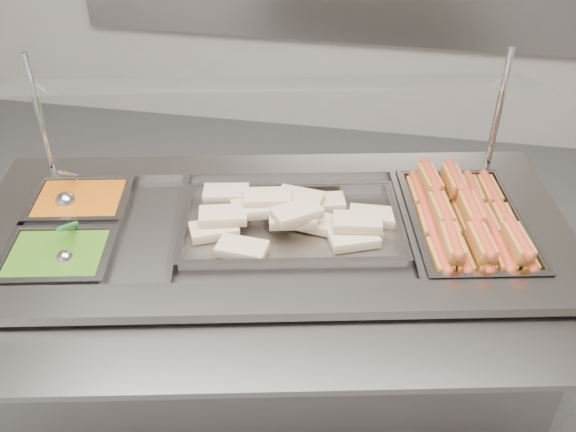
% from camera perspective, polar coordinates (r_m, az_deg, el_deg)
% --- Properties ---
extents(steam_counter, '(1.88, 1.12, 0.84)m').
position_cam_1_polar(steam_counter, '(2.19, -1.24, -9.42)').
color(steam_counter, gray).
rests_on(steam_counter, ground).
extents(tray_rail, '(1.70, 0.67, 0.05)m').
position_cam_1_polar(tray_rail, '(1.59, -1.26, -12.21)').
color(tray_rail, gray).
rests_on(tray_rail, steam_counter).
extents(sneeze_guard, '(1.57, 0.58, 0.41)m').
position_cam_1_polar(sneeze_guard, '(1.91, -1.59, 11.40)').
color(sneeze_guard, silver).
rests_on(sneeze_guard, steam_counter).
extents(pan_hotdogs, '(0.42, 0.57, 0.09)m').
position_cam_1_polar(pan_hotdogs, '(2.02, 15.45, -1.14)').
color(pan_hotdogs, gray).
rests_on(pan_hotdogs, steam_counter).
extents(pan_wraps, '(0.70, 0.50, 0.07)m').
position_cam_1_polar(pan_wraps, '(1.93, 0.28, -1.10)').
color(pan_wraps, gray).
rests_on(pan_wraps, steam_counter).
extents(pan_beans, '(0.32, 0.28, 0.09)m').
position_cam_1_polar(pan_beans, '(2.13, -17.85, 0.61)').
color(pan_beans, gray).
rests_on(pan_beans, steam_counter).
extents(pan_peas, '(0.32, 0.28, 0.09)m').
position_cam_1_polar(pan_peas, '(1.93, -19.65, -4.08)').
color(pan_peas, gray).
rests_on(pan_peas, steam_counter).
extents(hotdogs_in_buns, '(0.37, 0.53, 0.11)m').
position_cam_1_polar(hotdogs_in_buns, '(1.99, 15.49, -0.25)').
color(hotdogs_in_buns, '#A26022').
rests_on(hotdogs_in_buns, pan_hotdogs).
extents(tortilla_wraps, '(0.61, 0.37, 0.09)m').
position_cam_1_polar(tortilla_wraps, '(1.92, 0.43, -0.01)').
color(tortilla_wraps, tan).
rests_on(tortilla_wraps, pan_wraps).
extents(ladle, '(0.07, 0.18, 0.14)m').
position_cam_1_polar(ladle, '(2.11, -19.12, 1.36)').
color(ladle, silver).
rests_on(ladle, pan_beans).
extents(serving_spoon, '(0.06, 0.17, 0.13)m').
position_cam_1_polar(serving_spoon, '(1.89, -19.16, -3.09)').
color(serving_spoon, silver).
rests_on(serving_spoon, pan_peas).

